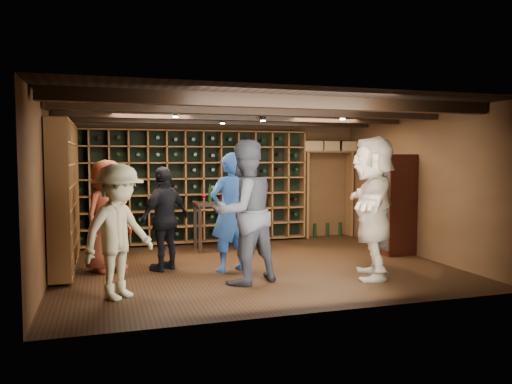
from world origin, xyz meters
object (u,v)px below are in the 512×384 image
object	(u,v)px
display_cabinet	(395,206)
tasting_table	(226,208)
man_blue_shirt	(230,212)
guest_red_floral	(107,216)
guest_woman_black	(165,219)
guest_beige	(373,207)
man_grey_suit	(244,212)
guest_khaki	(118,232)

from	to	relation	value
display_cabinet	tasting_table	bearing A→B (deg)	154.46
man_blue_shirt	guest_red_floral	world-z (taller)	man_blue_shirt
guest_woman_black	guest_beige	size ratio (longest dim) A/B	0.78
guest_woman_black	display_cabinet	bearing A→B (deg)	143.86
man_grey_suit	guest_khaki	distance (m)	1.70
guest_woman_black	guest_khaki	bearing A→B (deg)	25.14
display_cabinet	guest_red_floral	distance (m)	4.92
guest_woman_black	tasting_table	distance (m)	1.91
guest_red_floral	guest_khaki	bearing A→B (deg)	-132.73
man_blue_shirt	guest_khaki	distance (m)	1.95
tasting_table	guest_khaki	bearing A→B (deg)	-125.94
display_cabinet	guest_woman_black	size ratio (longest dim) A/B	1.10
guest_woman_black	tasting_table	xyz separation A→B (m)	(1.30, 1.40, -0.01)
display_cabinet	man_grey_suit	xyz separation A→B (m)	(-3.13, -1.19, 0.13)
guest_woman_black	tasting_table	size ratio (longest dim) A/B	1.35
man_grey_suit	guest_woman_black	world-z (taller)	man_grey_suit
guest_khaki	man_blue_shirt	bearing A→B (deg)	-10.16
guest_khaki	guest_beige	xyz separation A→B (m)	(3.53, 0.06, 0.19)
man_blue_shirt	man_grey_suit	xyz separation A→B (m)	(0.01, -0.76, 0.08)
guest_beige	guest_khaki	bearing A→B (deg)	-63.19
guest_beige	guest_red_floral	bearing A→B (deg)	-86.47
guest_khaki	tasting_table	size ratio (longest dim) A/B	1.40
man_grey_suit	guest_beige	world-z (taller)	guest_beige
man_blue_shirt	guest_woman_black	distance (m)	1.00
guest_beige	tasting_table	bearing A→B (deg)	-125.20
guest_red_floral	guest_woman_black	world-z (taller)	guest_red_floral
guest_woman_black	guest_khaki	distance (m)	1.56
display_cabinet	guest_khaki	distance (m)	5.02
guest_woman_black	man_grey_suit	bearing A→B (deg)	93.11
guest_red_floral	guest_khaki	distance (m)	1.56
guest_red_floral	tasting_table	size ratio (longest dim) A/B	1.44
display_cabinet	guest_woman_black	distance (m)	4.08
man_grey_suit	guest_beige	distance (m)	1.87
man_grey_suit	guest_red_floral	bearing A→B (deg)	-55.46
guest_woman_black	tasting_table	bearing A→B (deg)	-169.89
man_blue_shirt	display_cabinet	bearing A→B (deg)	170.12
man_blue_shirt	tasting_table	distance (m)	1.80
guest_beige	guest_woman_black	bearing A→B (deg)	-89.42
man_grey_suit	tasting_table	xyz separation A→B (m)	(0.35, 2.52, -0.20)
guest_red_floral	guest_khaki	world-z (taller)	guest_red_floral
guest_khaki	guest_beige	bearing A→B (deg)	-40.95
man_grey_suit	guest_beige	size ratio (longest dim) A/B	0.97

